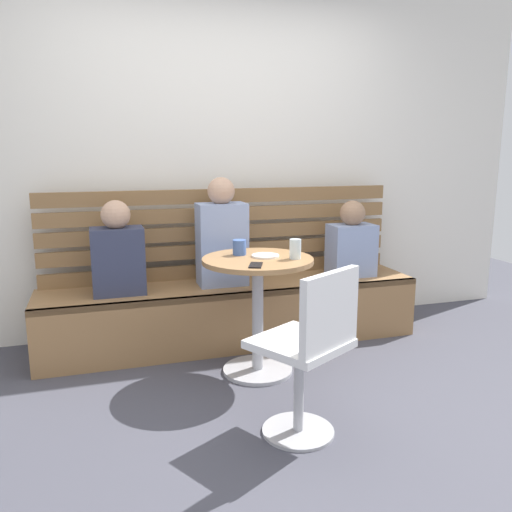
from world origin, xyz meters
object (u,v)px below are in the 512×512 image
person_child_left (118,253)px  cafe_table (258,293)px  cup_mug_blue (239,247)px  person_child_middle (351,243)px  phone_on_table (256,265)px  white_chair (310,348)px  booth_bench (233,313)px  cup_glass_tall (295,249)px  person_adult (222,237)px  plate_small (265,256)px

person_child_left → cafe_table: bearing=-33.6°
cafe_table → cup_mug_blue: cup_mug_blue is taller
person_child_middle → cup_mug_blue: (-0.99, -0.41, 0.10)m
person_child_left → phone_on_table: (0.73, -0.74, 0.03)m
white_chair → booth_bench: bearing=90.9°
person_child_middle → cup_mug_blue: bearing=-157.5°
cup_glass_tall → person_adult: bearing=114.2°
person_adult → person_child_middle: size_ratio=1.33×
cafe_table → phone_on_table: 0.31m
person_child_middle → cafe_table: bearing=-149.6°
white_chair → cup_glass_tall: 0.81m
cup_mug_blue → phone_on_table: bearing=-89.2°
booth_bench → cafe_table: 0.62m
cafe_table → booth_bench: bearing=91.6°
person_adult → person_child_middle: (1.00, -0.03, -0.09)m
cup_glass_tall → plate_small: 0.20m
person_child_left → plate_small: (0.86, -0.51, 0.03)m
plate_small → phone_on_table: (-0.13, -0.23, -0.00)m
person_adult → phone_on_table: bearing=-89.2°
white_chair → plate_small: white_chair is taller
phone_on_table → white_chair: bearing=120.6°
person_child_middle → phone_on_table: person_child_middle is taller
booth_bench → phone_on_table: 0.92m
white_chair → person_child_middle: 1.63m
person_child_left → cup_glass_tall: 1.19m
person_child_left → phone_on_table: size_ratio=4.47×
white_chair → person_adult: person_adult is taller
cafe_table → person_child_left: size_ratio=1.18×
booth_bench → plate_small: (0.07, -0.53, 0.52)m
white_chair → cup_mug_blue: size_ratio=8.95×
cup_glass_tall → phone_on_table: size_ratio=0.86×
booth_bench → cup_glass_tall: (0.22, -0.64, 0.58)m
booth_bench → person_child_left: person_child_left is taller
person_adult → plate_small: (0.14, -0.55, -0.04)m
person_child_left → person_child_middle: 1.72m
cup_glass_tall → plate_small: (-0.15, 0.11, -0.05)m
cafe_table → cup_mug_blue: bearing=123.2°
cup_mug_blue → booth_bench: bearing=81.2°
cafe_table → cup_glass_tall: (0.21, -0.09, 0.28)m
person_adult → cafe_table: bearing=-81.2°
cup_mug_blue → plate_small: size_ratio=0.56×
person_child_left → cup_glass_tall: person_child_left is taller
cup_mug_blue → cup_glass_tall: bearing=-36.5°
booth_bench → person_child_left: size_ratio=4.32×
cup_glass_tall → phone_on_table: 0.31m
cup_glass_tall → cup_mug_blue: bearing=143.5°
cup_mug_blue → plate_small: 0.18m
phone_on_table → cup_glass_tall: bearing=-135.3°
person_child_middle → cup_mug_blue: person_child_middle is taller
cup_mug_blue → white_chair: bearing=-84.6°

